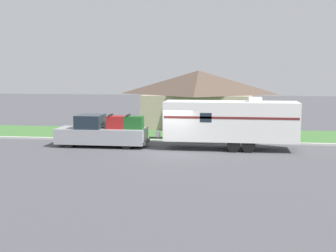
% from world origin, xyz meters
% --- Properties ---
extents(ground_plane, '(120.00, 120.00, 0.00)m').
position_xyz_m(ground_plane, '(0.00, 0.00, 0.00)').
color(ground_plane, '#47474C').
extents(curb_strip, '(80.00, 0.30, 0.14)m').
position_xyz_m(curb_strip, '(0.00, 3.75, 0.07)').
color(curb_strip, '#ADADA8').
rests_on(curb_strip, ground_plane).
extents(lawn_strip, '(80.00, 7.00, 0.03)m').
position_xyz_m(lawn_strip, '(0.00, 7.40, 0.01)').
color(lawn_strip, '#3D6B33').
rests_on(lawn_strip, ground_plane).
extents(house_across_street, '(9.74, 7.09, 4.82)m').
position_xyz_m(house_across_street, '(0.64, 12.93, 2.50)').
color(house_across_street, gray).
rests_on(house_across_street, ground_plane).
extents(pickup_truck, '(5.86, 2.05, 2.10)m').
position_xyz_m(pickup_truck, '(-4.68, 1.39, 0.92)').
color(pickup_truck, black).
rests_on(pickup_truck, ground_plane).
extents(travel_trailer, '(9.20, 2.29, 3.27)m').
position_xyz_m(travel_trailer, '(3.52, 1.39, 1.77)').
color(travel_trailer, black).
rests_on(travel_trailer, ground_plane).
extents(mailbox, '(0.48, 0.20, 1.28)m').
position_xyz_m(mailbox, '(5.76, 4.35, 0.98)').
color(mailbox, brown).
rests_on(mailbox, ground_plane).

